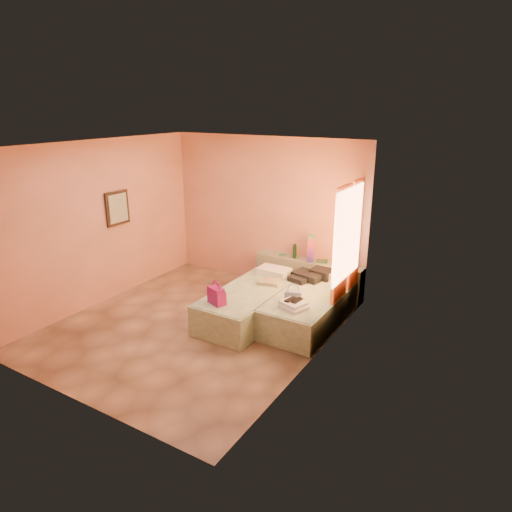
{
  "coord_description": "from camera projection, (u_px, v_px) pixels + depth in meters",
  "views": [
    {
      "loc": [
        4.18,
        -5.09,
        3.36
      ],
      "look_at": [
        0.61,
        0.85,
        1.03
      ],
      "focal_mm": 32.0,
      "sensor_mm": 36.0,
      "label": 1
    }
  ],
  "objects": [
    {
      "name": "ground",
      "position": [
        196.0,
        325.0,
        7.25
      ],
      "size": [
        4.5,
        4.5,
        0.0
      ],
      "primitive_type": "plane",
      "color": "tan",
      "rests_on": "ground"
    },
    {
      "name": "room_walls",
      "position": [
        224.0,
        210.0,
        7.03
      ],
      "size": [
        4.02,
        4.51,
        2.81
      ],
      "color": "#EF987F",
      "rests_on": "ground"
    },
    {
      "name": "headboard_ledge",
      "position": [
        308.0,
        277.0,
        8.37
      ],
      "size": [
        2.05,
        0.3,
        0.65
      ],
      "primitive_type": "cube",
      "color": "gray",
      "rests_on": "ground"
    },
    {
      "name": "bed_left",
      "position": [
        250.0,
        304.0,
        7.43
      ],
      "size": [
        0.9,
        2.0,
        0.5
      ],
      "primitive_type": "cube",
      "rotation": [
        0.0,
        0.0,
        -0.0
      ],
      "color": "beige",
      "rests_on": "ground"
    },
    {
      "name": "bed_right",
      "position": [
        310.0,
        308.0,
        7.29
      ],
      "size": [
        0.9,
        2.0,
        0.5
      ],
      "primitive_type": "cube",
      "rotation": [
        0.0,
        0.0,
        -0.0
      ],
      "color": "beige",
      "rests_on": "ground"
    },
    {
      "name": "water_bottle",
      "position": [
        295.0,
        252.0,
        8.33
      ],
      "size": [
        0.08,
        0.08,
        0.26
      ],
      "primitive_type": "cylinder",
      "rotation": [
        0.0,
        0.0,
        -0.19
      ],
      "color": "#163C23",
      "rests_on": "headboard_ledge"
    },
    {
      "name": "rainbow_box",
      "position": [
        311.0,
        248.0,
        8.11
      ],
      "size": [
        0.15,
        0.15,
        0.5
      ],
      "primitive_type": "cube",
      "rotation": [
        0.0,
        0.0,
        0.39
      ],
      "color": "#A6146B",
      "rests_on": "headboard_ledge"
    },
    {
      "name": "small_dish",
      "position": [
        283.0,
        255.0,
        8.49
      ],
      "size": [
        0.14,
        0.14,
        0.03
      ],
      "primitive_type": "cylinder",
      "rotation": [
        0.0,
        0.0,
        0.1
      ],
      "color": "#498662",
      "rests_on": "headboard_ledge"
    },
    {
      "name": "green_book",
      "position": [
        322.0,
        261.0,
        8.16
      ],
      "size": [
        0.22,
        0.19,
        0.03
      ],
      "primitive_type": "cube",
      "rotation": [
        0.0,
        0.0,
        0.34
      ],
      "color": "#27492F",
      "rests_on": "headboard_ledge"
    },
    {
      "name": "flower_vase",
      "position": [
        352.0,
        260.0,
        7.88
      ],
      "size": [
        0.23,
        0.23,
        0.24
      ],
      "primitive_type": "cube",
      "rotation": [
        0.0,
        0.0,
        0.3
      ],
      "color": "silver",
      "rests_on": "headboard_ledge"
    },
    {
      "name": "magenta_handbag",
      "position": [
        217.0,
        295.0,
        6.8
      ],
      "size": [
        0.32,
        0.25,
        0.27
      ],
      "primitive_type": "cube",
      "rotation": [
        0.0,
        0.0,
        -0.36
      ],
      "color": "#A6146B",
      "rests_on": "bed_left"
    },
    {
      "name": "khaki_garment",
      "position": [
        269.0,
        282.0,
        7.59
      ],
      "size": [
        0.4,
        0.35,
        0.06
      ],
      "primitive_type": "cube",
      "rotation": [
        0.0,
        0.0,
        0.26
      ],
      "color": "tan",
      "rests_on": "bed_left"
    },
    {
      "name": "clothes_pile",
      "position": [
        310.0,
        275.0,
        7.74
      ],
      "size": [
        0.58,
        0.58,
        0.16
      ],
      "primitive_type": "cube",
      "rotation": [
        0.0,
        0.0,
        -0.12
      ],
      "color": "black",
      "rests_on": "bed_right"
    },
    {
      "name": "blue_handbag",
      "position": [
        293.0,
        296.0,
        6.9
      ],
      "size": [
        0.27,
        0.2,
        0.16
      ],
      "primitive_type": "cube",
      "rotation": [
        0.0,
        0.0,
        0.39
      ],
      "color": "#405B9B",
      "rests_on": "bed_right"
    },
    {
      "name": "towel_stack",
      "position": [
        294.0,
        306.0,
        6.65
      ],
      "size": [
        0.43,
        0.4,
        0.1
      ],
      "primitive_type": "cube",
      "rotation": [
        0.0,
        0.0,
        -0.36
      ],
      "color": "white",
      "rests_on": "bed_right"
    },
    {
      "name": "sandal_pair",
      "position": [
        294.0,
        300.0,
        6.69
      ],
      "size": [
        0.2,
        0.24,
        0.02
      ],
      "primitive_type": "cube",
      "rotation": [
        0.0,
        0.0,
        -0.2
      ],
      "color": "black",
      "rests_on": "towel_stack"
    }
  ]
}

